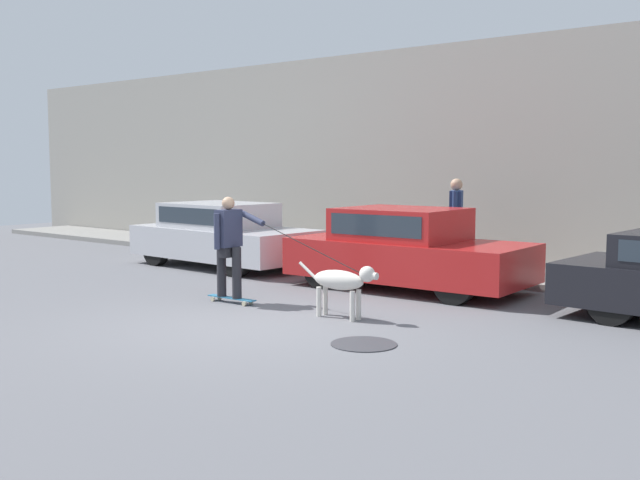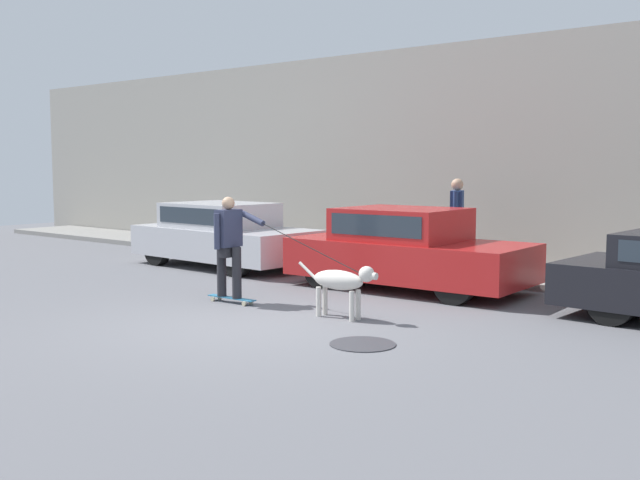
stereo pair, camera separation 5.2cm
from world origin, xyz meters
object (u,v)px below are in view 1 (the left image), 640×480
fire_hydrant (580,277)px  pedestrian_with_bag (456,220)px  parked_car_0 (223,236)px  parked_car_1 (407,251)px  skateboarder (229,243)px  dog (342,282)px

fire_hydrant → pedestrian_with_bag: bearing=162.4°
parked_car_0 → parked_car_1: 4.46m
pedestrian_with_bag → fire_hydrant: 2.88m
skateboarder → pedestrian_with_bag: bearing=71.2°
dog → fire_hydrant: bearing=59.1°
skateboarder → pedestrian_with_bag: 4.71m
skateboarder → fire_hydrant: 5.46m
pedestrian_with_bag → fire_hydrant: pedestrian_with_bag is taller
parked_car_0 → fire_hydrant: parked_car_0 is taller
skateboarder → parked_car_0: bearing=135.8°
parked_car_0 → skateboarder: size_ratio=1.41×
parked_car_1 → dog: (0.64, -2.62, -0.14)m
parked_car_0 → parked_car_1: size_ratio=0.99×
parked_car_0 → parked_car_1: parked_car_1 is taller
parked_car_0 → dog: (5.10, -2.63, -0.13)m
dog → fire_hydrant: dog is taller
parked_car_0 → skateboarder: (3.06, -2.76, 0.28)m
pedestrian_with_bag → dog: bearing=75.4°
parked_car_0 → fire_hydrant: (7.07, 0.90, -0.30)m
parked_car_1 → pedestrian_with_bag: bearing=89.4°
parked_car_0 → skateboarder: bearing=-40.0°
dog → pedestrian_with_bag: (-0.69, 4.37, 0.56)m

